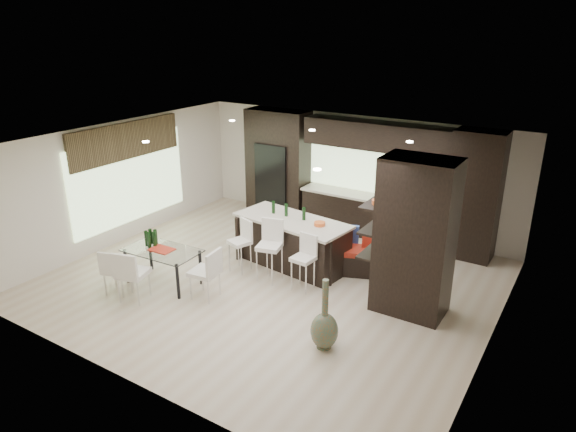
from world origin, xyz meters
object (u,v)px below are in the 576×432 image
Objects in this scene: stool_right at (303,268)px; chair_near at (133,277)px; chair_far at (118,272)px; chair_end at (205,276)px; floor_vase at (325,314)px; stool_mid at (270,257)px; bench at (359,261)px; kitchen_island at (292,242)px; dining_table at (163,267)px; stool_left at (240,251)px.

chair_near reaches higher than stool_right.
chair_end reaches higher than chair_far.
chair_near is (-3.58, -0.51, -0.13)m from floor_vase.
stool_mid is 1.32m from chair_end.
stool_right is (0.73, 0.03, -0.06)m from stool_mid.
chair_far is (-3.41, -3.07, 0.15)m from bench.
dining_table is at bearing -121.77° from kitchen_island.
stool_left is 0.63× the size of bench.
stool_right is 0.60× the size of dining_table.
floor_vase is 2.56m from chair_end.
chair_near is (-2.97, -3.09, 0.19)m from bench.
kitchen_island is 2.09m from chair_end.
bench is at bearing 48.88° from stool_left.
chair_far is (-0.45, -0.70, 0.06)m from dining_table.
kitchen_island reaches higher than chair_far.
chair_near is 1.26m from chair_end.
stool_mid is 2.51m from chair_near.
chair_end is (1.03, 0.73, -0.01)m from chair_near.
stool_left is at bearing -171.97° from bench.
chair_end reaches higher than bench.
kitchen_island is 1.08m from stool_right.
stool_right is 0.63× the size of bench.
chair_far is at bearing -120.09° from kitchen_island.
stool_left reaches higher than bench.
stool_left is 1.00× the size of stool_right.
floor_vase is at bearing -6.03° from dining_table.
bench is (2.06, 1.16, -0.17)m from stool_left.
chair_end is (-0.61, -1.17, -0.05)m from stool_mid.
dining_table is at bearing -148.14° from stool_right.
kitchen_island is 1.75× the size of bench.
stool_right is 3.39m from chair_far.
bench is 3.06m from chair_end.
chair_end is at bearing -64.89° from stool_left.
stool_right is at bearing -40.10° from kitchen_island.
chair_near is (-1.64, -2.72, -0.04)m from kitchen_island.
chair_end is at bearing 175.08° from floor_vase.
dining_table is at bearing 83.25° from chair_end.
kitchen_island is at bearing 48.13° from dining_table.
dining_table is at bearing 38.53° from chair_far.
floor_vase is 4.05m from chair_far.
dining_table reaches higher than bench.
floor_vase is 0.81× the size of dining_table.
chair_near is (-2.36, -1.92, 0.02)m from stool_right.
chair_near reaches higher than bench.
chair_end is at bearing 19.49° from chair_near.
stool_mid is 0.68× the size of dining_table.
kitchen_island reaches higher than stool_mid.
stool_mid is 2.80m from chair_far.
dining_table is at bearing 74.34° from chair_near.
chair_near reaches higher than dining_table.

